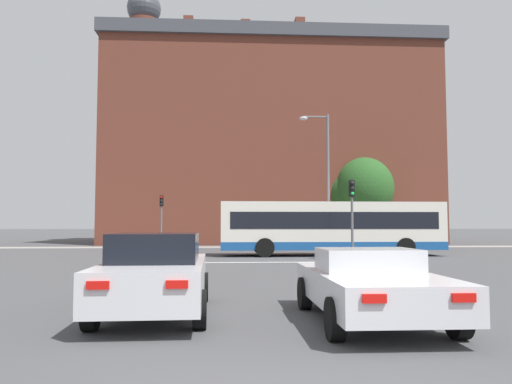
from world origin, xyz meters
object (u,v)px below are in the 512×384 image
Objects in this scene: bus_crossing_lead at (331,227)px; traffic_light_near_right at (352,206)px; car_saloon_left at (156,273)px; car_roadster_right at (369,284)px; pedestrian_waiting at (269,234)px; street_lamp_junction at (324,170)px; traffic_light_far_left at (161,212)px.

traffic_light_near_right reaches higher than bus_crossing_lead.
bus_crossing_lead reaches higher than car_saloon_left.
bus_crossing_lead is (3.27, 18.63, 0.92)m from car_roadster_right.
traffic_light_near_right reaches higher than pedestrian_waiting.
street_lamp_junction reaches higher than pedestrian_waiting.
street_lamp_junction is at bearing 2.30° from pedestrian_waiting.
bus_crossing_lead is 1.48× the size of street_lamp_junction.
traffic_light_near_right is at bearing -1.66° from pedestrian_waiting.
car_saloon_left is at bearing -21.14° from pedestrian_waiting.
car_roadster_right is 20.86m from street_lamp_junction.
car_roadster_right is at bearing -99.07° from street_lamp_junction.
bus_crossing_lead is at bearing -88.21° from street_lamp_junction.
traffic_light_far_left is (-3.44, 27.48, 1.84)m from car_saloon_left.
pedestrian_waiting is at bearing 100.24° from traffic_light_near_right.
car_saloon_left is at bearing -117.99° from traffic_light_near_right.
traffic_light_near_right is (3.50, 14.81, 1.95)m from car_roadster_right.
bus_crossing_lead is 3.67m from street_lamp_junction.
pedestrian_waiting reaches higher than car_saloon_left.
pedestrian_waiting is at bearing -167.48° from bus_crossing_lead.
car_saloon_left is 2.86× the size of pedestrian_waiting.
street_lamp_junction is at bearing -178.21° from bus_crossing_lead.
car_saloon_left is 0.58× the size of street_lamp_junction.
car_roadster_right is at bearing -13.49° from pedestrian_waiting.
car_roadster_right is at bearing -75.66° from traffic_light_far_left.
street_lamp_junction is (-0.05, 1.54, 3.33)m from bus_crossing_lead.
car_saloon_left reaches higher than car_roadster_right.
bus_crossing_lead is at bearing 66.51° from car_saloon_left.
car_saloon_left is 1.08× the size of car_roadster_right.
car_roadster_right is (3.84, -0.99, -0.13)m from car_saloon_left.
pedestrian_waiting is at bearing 8.27° from traffic_light_far_left.
traffic_light_far_left is 1.01× the size of traffic_light_near_right.
car_roadster_right is at bearing -9.95° from bus_crossing_lead.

